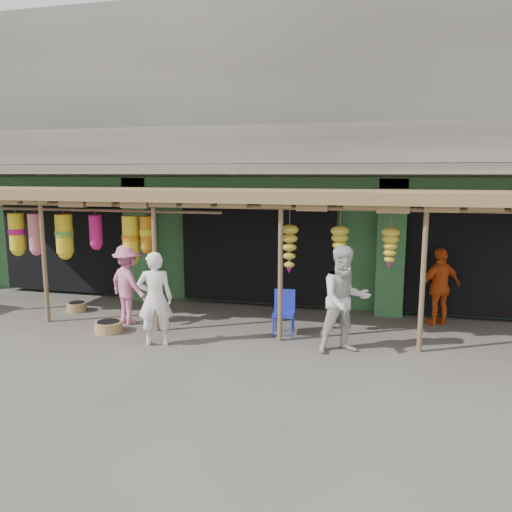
% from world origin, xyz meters
% --- Properties ---
extents(ground, '(80.00, 80.00, 0.00)m').
position_xyz_m(ground, '(0.00, 0.00, 0.00)').
color(ground, '#514C47').
rests_on(ground, ground).
extents(building, '(16.40, 6.80, 7.00)m').
position_xyz_m(building, '(-0.00, 4.87, 3.37)').
color(building, gray).
rests_on(building, ground).
extents(awning, '(14.00, 2.70, 2.79)m').
position_xyz_m(awning, '(-0.17, 0.80, 2.58)').
color(awning, brown).
rests_on(awning, ground).
extents(blue_chair, '(0.44, 0.45, 0.86)m').
position_xyz_m(blue_chair, '(0.99, 0.23, 0.48)').
color(blue_chair, '#1C2AB6').
rests_on(blue_chair, ground).
extents(basket_mid, '(0.60, 0.60, 0.21)m').
position_xyz_m(basket_mid, '(-2.40, -0.51, 0.10)').
color(basket_mid, '#A07047').
rests_on(basket_mid, ground).
extents(basket_right, '(0.57, 0.57, 0.20)m').
position_xyz_m(basket_right, '(-3.89, 0.67, 0.10)').
color(basket_right, olive).
rests_on(basket_right, ground).
extents(person_front, '(0.73, 0.60, 1.73)m').
position_xyz_m(person_front, '(-1.16, -0.97, 0.87)').
color(person_front, white).
rests_on(person_front, ground).
extents(person_right, '(1.13, 1.03, 1.88)m').
position_xyz_m(person_right, '(2.20, -0.53, 0.94)').
color(person_right, beige).
rests_on(person_right, ground).
extents(person_vendor, '(1.01, 0.83, 1.61)m').
position_xyz_m(person_vendor, '(4.00, 1.57, 0.81)').
color(person_vendor, '#CD4A13').
rests_on(person_vendor, ground).
extents(person_shopper, '(1.24, 1.06, 1.66)m').
position_xyz_m(person_shopper, '(-2.28, 0.15, 0.83)').
color(person_shopper, pink).
rests_on(person_shopper, ground).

